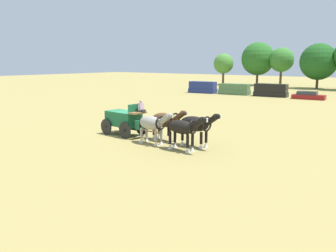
{
  "coord_description": "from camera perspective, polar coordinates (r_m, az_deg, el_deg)",
  "views": [
    {
      "loc": [
        18.08,
        -18.69,
        5.41
      ],
      "look_at": [
        4.39,
        -0.36,
        1.2
      ],
      "focal_mm": 37.81,
      "sensor_mm": 36.0,
      "label": 1
    }
  ],
  "objects": [
    {
      "name": "tree_a",
      "position": [
        83.32,
        8.94,
        9.89
      ],
      "size": [
        4.52,
        4.52,
        7.11
      ],
      "color": "brown",
      "rests_on": "ground"
    },
    {
      "name": "draft_horse_lead_off",
      "position": [
        21.51,
        2.46,
        -0.4
      ],
      "size": [
        3.07,
        1.04,
        2.25
      ],
      "color": "black",
      "rests_on": "ground"
    },
    {
      "name": "parked_vehicle_d",
      "position": [
        54.89,
        21.68,
        4.54
      ],
      "size": [
        4.62,
        2.11,
        1.12
      ],
      "color": "maroon",
      "rests_on": "ground"
    },
    {
      "name": "draft_horse_rear_near",
      "position": [
        24.17,
        -0.36,
        0.82
      ],
      "size": [
        3.22,
        1.18,
        2.25
      ],
      "color": "brown",
      "rests_on": "ground"
    },
    {
      "name": "draft_horse_rear_off",
      "position": [
        23.24,
        -2.5,
        0.32
      ],
      "size": [
        3.0,
        1.1,
        2.2
      ],
      "color": "#9E998E",
      "rests_on": "ground"
    },
    {
      "name": "parked_vehicle_b",
      "position": [
        59.33,
        10.65,
        5.84
      ],
      "size": [
        5.2,
        2.16,
        1.76
      ],
      "color": "#477047",
      "rests_on": "ground"
    },
    {
      "name": "tree_d",
      "position": [
        76.69,
        23.11,
        9.51
      ],
      "size": [
        7.19,
        7.19,
        8.89
      ],
      "color": "brown",
      "rests_on": "ground"
    },
    {
      "name": "tree_b",
      "position": [
        83.28,
        14.3,
        10.46
      ],
      "size": [
        7.36,
        7.36,
        9.62
      ],
      "color": "brown",
      "rests_on": "ground"
    },
    {
      "name": "draft_horse_lead_near",
      "position": [
        22.51,
        4.53,
        0.18
      ],
      "size": [
        3.22,
        1.16,
        2.29
      ],
      "color": "black",
      "rests_on": "ground"
    },
    {
      "name": "show_wagon",
      "position": [
        26.24,
        -6.98,
        1.07
      ],
      "size": [
        5.62,
        2.0,
        2.71
      ],
      "color": "#195B38",
      "rests_on": "ground"
    },
    {
      "name": "ground_plane",
      "position": [
        26.56,
        -7.13,
        -1.41
      ],
      "size": [
        220.0,
        220.0,
        0.0
      ],
      "primitive_type": "plane",
      "color": "#9E8C4C"
    },
    {
      "name": "parked_vehicle_c",
      "position": [
        57.16,
        16.25,
        5.54
      ],
      "size": [
        5.2,
        2.22,
        1.96
      ],
      "color": "black",
      "rests_on": "ground"
    },
    {
      "name": "tree_c",
      "position": [
        81.02,
        17.84,
        10.11
      ],
      "size": [
        5.21,
        5.21,
        8.29
      ],
      "color": "brown",
      "rests_on": "ground"
    },
    {
      "name": "parked_vehicle_a",
      "position": [
        61.54,
        5.61,
        6.22
      ],
      "size": [
        4.93,
        2.12,
        1.96
      ],
      "color": "navy",
      "rests_on": "ground"
    }
  ]
}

